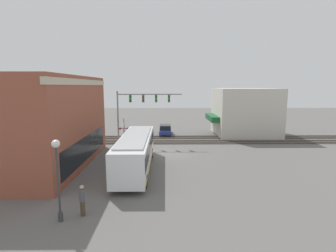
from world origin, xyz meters
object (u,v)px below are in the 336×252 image
Objects in this scene: city_bus at (136,151)px; pedestrian_by_lamp at (82,200)px; crossing_signal at (124,128)px; streetlamp at (58,173)px; parked_car_blue at (165,130)px.

pedestrian_by_lamp is at bearing 165.84° from city_bus.
streetlamp reaches higher than crossing_signal.
crossing_signal reaches higher than pedestrian_by_lamp.
streetlamp is 2.18m from pedestrian_by_lamp.
streetlamp is at bearing 167.48° from parked_car_blue.
city_bus is at bearing -19.24° from streetlamp.
streetlamp is at bearing 177.46° from crossing_signal.
crossing_signal is 9.80m from parked_car_blue.
streetlamp is 2.51× the size of pedestrian_by_lamp.
streetlamp reaches higher than parked_car_blue.
pedestrian_by_lamp is at bearing 169.42° from parked_car_blue.
city_bus is 3.19× the size of crossing_signal.
streetlamp is at bearing 121.31° from pedestrian_by_lamp.
crossing_signal is 17.69m from streetlamp.
city_bus reaches higher than pedestrian_by_lamp.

